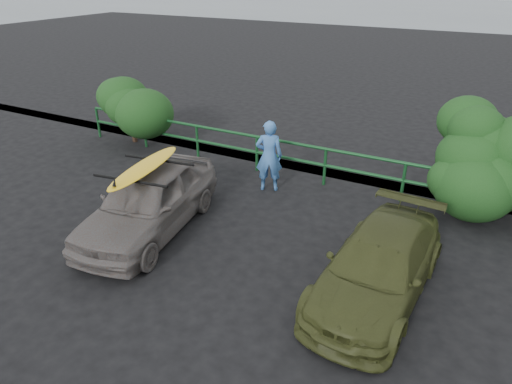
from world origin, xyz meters
TOP-DOWN VIEW (x-y plane):
  - ground at (0.00, 0.00)m, footprint 80.00×80.00m
  - ocean at (0.00, 60.00)m, footprint 200.00×200.00m
  - guardrail at (0.00, 5.00)m, footprint 14.00×0.08m
  - shrub_left at (-4.80, 5.40)m, footprint 3.20×2.40m
  - shrub_right at (5.00, 5.50)m, footprint 3.20×2.40m
  - sedan at (-1.53, 1.07)m, footprint 2.23×4.29m
  - olive_vehicle at (3.37, 1.20)m, footprint 1.85×4.02m
  - man at (-0.17, 4.07)m, footprint 0.79×0.68m
  - roof_rack at (-1.53, 1.07)m, footprint 1.83×1.41m
  - surfboard at (-1.53, 1.07)m, footprint 0.88×2.53m

SIDE VIEW (x-z plane):
  - ground at x=0.00m, z-range 0.00..0.00m
  - ocean at x=0.00m, z-range 0.00..0.00m
  - guardrail at x=0.00m, z-range 0.00..1.04m
  - olive_vehicle at x=3.37m, z-range 0.00..1.14m
  - sedan at x=-1.53m, z-range 0.00..1.39m
  - man at x=-0.17m, z-range 0.00..1.84m
  - shrub_left at x=-4.80m, z-range 0.00..2.24m
  - shrub_right at x=5.00m, z-range 0.00..2.37m
  - roof_rack at x=-1.53m, z-range 1.39..1.45m
  - surfboard at x=-1.53m, z-range 1.45..1.52m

